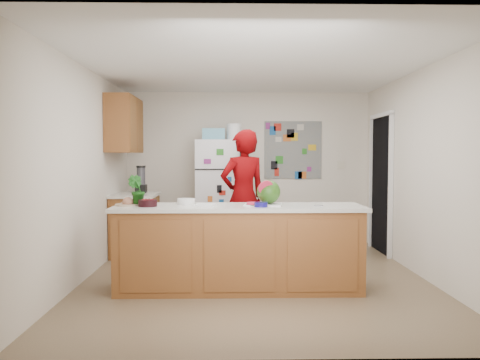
{
  "coord_description": "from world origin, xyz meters",
  "views": [
    {
      "loc": [
        -0.29,
        -5.51,
        1.46
      ],
      "look_at": [
        -0.17,
        0.2,
        1.16
      ],
      "focal_mm": 35.0,
      "sensor_mm": 36.0,
      "label": 1
    }
  ],
  "objects_px": {
    "refrigerator": "(220,194)",
    "cherry_bowl": "(148,203)",
    "watermelon": "(269,192)",
    "person": "(243,197)"
  },
  "relations": [
    {
      "from": "watermelon",
      "to": "cherry_bowl",
      "type": "relative_size",
      "value": 1.32
    },
    {
      "from": "person",
      "to": "watermelon",
      "type": "bearing_deg",
      "value": 77.2
    },
    {
      "from": "watermelon",
      "to": "person",
      "type": "bearing_deg",
      "value": 101.97
    },
    {
      "from": "refrigerator",
      "to": "watermelon",
      "type": "distance_m",
      "value": 2.39
    },
    {
      "from": "person",
      "to": "watermelon",
      "type": "distance_m",
      "value": 1.19
    },
    {
      "from": "refrigerator",
      "to": "person",
      "type": "height_order",
      "value": "person"
    },
    {
      "from": "refrigerator",
      "to": "cherry_bowl",
      "type": "distance_m",
      "value": 2.55
    },
    {
      "from": "refrigerator",
      "to": "watermelon",
      "type": "relative_size",
      "value": 6.58
    },
    {
      "from": "watermelon",
      "to": "cherry_bowl",
      "type": "xyz_separation_m",
      "value": [
        -1.29,
        -0.14,
        -0.11
      ]
    },
    {
      "from": "person",
      "to": "cherry_bowl",
      "type": "distance_m",
      "value": 1.66
    }
  ]
}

